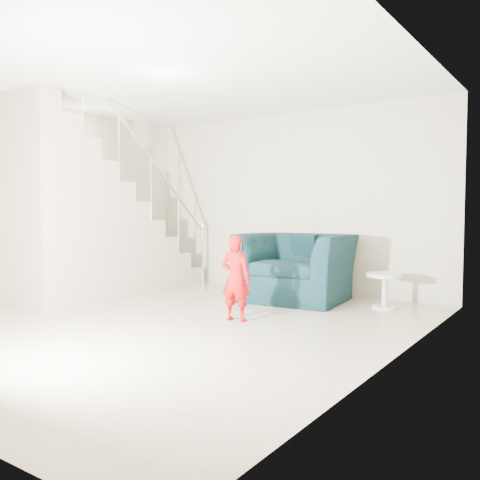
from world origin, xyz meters
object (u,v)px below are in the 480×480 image
at_px(armchair, 296,267).
at_px(toddler, 236,278).
at_px(staircase, 88,230).
at_px(side_table, 385,285).

distance_m(armchair, toddler, 1.53).
distance_m(armchair, staircase, 2.95).
xyz_separation_m(armchair, side_table, (1.20, 0.10, -0.16)).
height_order(armchair, side_table, armchair).
relative_size(armchair, side_table, 3.15).
distance_m(toddler, staircase, 2.63).
relative_size(side_table, staircase, 0.12).
bearing_deg(armchair, toddler, -92.82).
relative_size(armchair, toddler, 1.46).
xyz_separation_m(side_table, staircase, (-3.71, -1.56, 0.65)).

